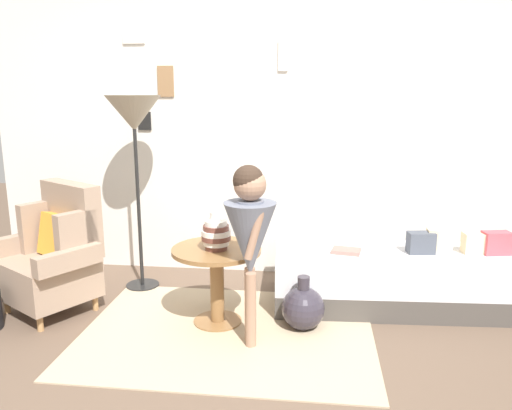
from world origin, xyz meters
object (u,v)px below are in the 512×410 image
(armchair, at_px, (56,254))
(vase_striped, at_px, (216,234))
(daybed, at_px, (396,279))
(demijohn_near, at_px, (303,308))
(person_child, at_px, (250,231))
(book_on_daybed, at_px, (346,251))
(floor_lamp, at_px, (134,120))
(side_table, at_px, (217,269))

(armchair, height_order, vase_striped, armchair)
(daybed, bearing_deg, demijohn_near, -142.93)
(person_child, bearing_deg, demijohn_near, 36.75)
(armchair, height_order, demijohn_near, armchair)
(armchair, xyz_separation_m, daybed, (2.60, 0.42, -0.24))
(person_child, xyz_separation_m, book_on_daybed, (0.66, 0.80, -0.36))
(daybed, distance_m, book_on_daybed, 0.45)
(armchair, distance_m, book_on_daybed, 2.25)
(book_on_daybed, bearing_deg, vase_striped, -149.32)
(demijohn_near, bearing_deg, person_child, -143.25)
(floor_lamp, xyz_separation_m, person_child, (1.06, -0.89, -0.65))
(vase_striped, bearing_deg, side_table, 100.81)
(armchair, height_order, person_child, person_child)
(side_table, xyz_separation_m, demijohn_near, (0.62, -0.02, -0.26))
(person_child, height_order, book_on_daybed, person_child)
(daybed, bearing_deg, person_child, -143.03)
(book_on_daybed, bearing_deg, demijohn_near, -120.33)
(side_table, height_order, vase_striped, vase_striped)
(vase_striped, height_order, floor_lamp, floor_lamp)
(side_table, distance_m, book_on_daybed, 1.08)
(person_child, bearing_deg, book_on_daybed, 50.46)
(daybed, relative_size, person_child, 1.61)
(vase_striped, bearing_deg, person_child, -42.49)
(demijohn_near, bearing_deg, book_on_daybed, 59.67)
(floor_lamp, bearing_deg, book_on_daybed, -2.81)
(floor_lamp, bearing_deg, person_child, -39.96)
(armchair, bearing_deg, side_table, -4.52)
(daybed, distance_m, person_child, 1.45)
(floor_lamp, bearing_deg, side_table, -38.06)
(vase_striped, bearing_deg, daybed, 22.44)
(armchair, bearing_deg, book_on_daybed, 10.98)
(floor_lamp, xyz_separation_m, demijohn_near, (1.40, -0.63, -1.27))
(daybed, distance_m, floor_lamp, 2.45)
(armchair, bearing_deg, floor_lamp, 46.62)
(daybed, xyz_separation_m, demijohn_near, (-0.72, -0.54, -0.04))
(side_table, distance_m, floor_lamp, 1.42)
(armchair, distance_m, person_child, 1.62)
(demijohn_near, bearing_deg, daybed, 37.07)
(daybed, xyz_separation_m, book_on_daybed, (-0.40, 0.00, 0.22))
(book_on_daybed, relative_size, demijohn_near, 0.56)
(vase_striped, bearing_deg, armchair, 174.34)
(daybed, xyz_separation_m, vase_striped, (-1.33, -0.55, 0.48))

